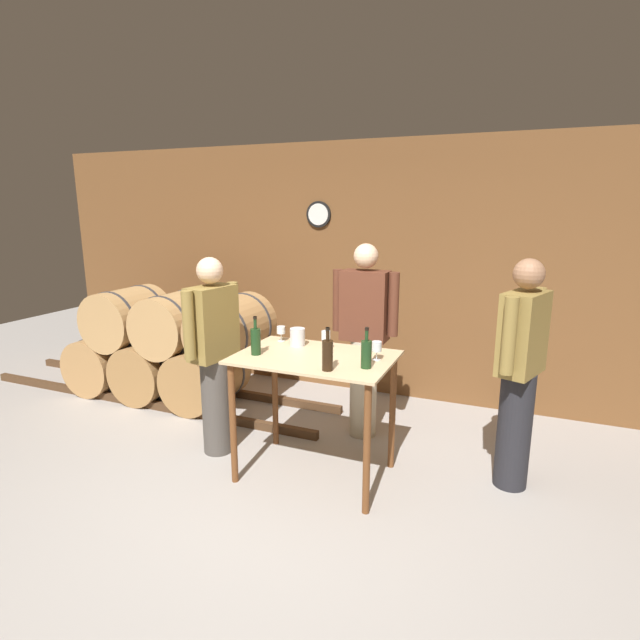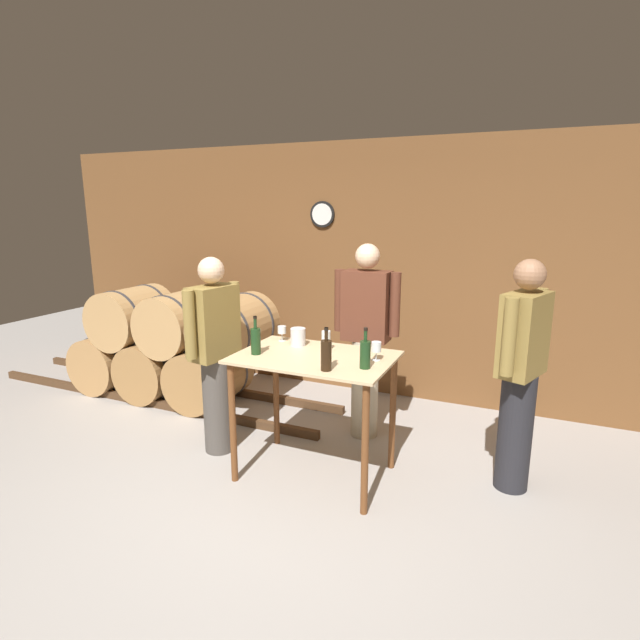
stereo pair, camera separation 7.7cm
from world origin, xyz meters
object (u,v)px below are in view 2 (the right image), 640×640
object	(u,v)px
person_host	(366,337)
person_visitor_with_scarf	(215,352)
wine_glass_near_right	(376,347)
ice_bucket	(298,337)
wine_glass_near_center	(326,336)
wine_bottle_far_left	(256,340)
wine_bottle_center	(365,353)
wine_bottle_left	(326,354)
person_visitor_bearded	(521,372)
wine_glass_near_left	(282,330)

from	to	relation	value
person_host	person_visitor_with_scarf	xyz separation A→B (m)	(-1.03, -0.78, -0.05)
wine_glass_near_right	ice_bucket	distance (m)	0.69
wine_glass_near_center	person_visitor_with_scarf	size ratio (longest dim) A/B	0.09
wine_bottle_far_left	wine_bottle_center	bearing A→B (deg)	0.88
wine_bottle_center	wine_glass_near_center	size ratio (longest dim) A/B	1.89
wine_bottle_left	wine_glass_near_center	distance (m)	0.48
wine_bottle_far_left	wine_glass_near_center	size ratio (longest dim) A/B	1.93
wine_glass_near_center	person_visitor_bearded	size ratio (longest dim) A/B	0.09
wine_glass_near_left	ice_bucket	bearing A→B (deg)	-20.87
wine_glass_near_center	wine_bottle_center	bearing A→B (deg)	-35.59
ice_bucket	wine_glass_near_center	bearing A→B (deg)	-5.99
person_host	wine_glass_near_center	bearing A→B (deg)	-99.96
wine_glass_near_center	person_visitor_with_scarf	xyz separation A→B (m)	(-0.92, -0.15, -0.20)
person_visitor_with_scarf	ice_bucket	bearing A→B (deg)	14.44
wine_glass_near_left	person_host	world-z (taller)	person_host
wine_bottle_left	wine_glass_near_center	world-z (taller)	wine_bottle_left
wine_bottle_far_left	person_host	world-z (taller)	person_host
wine_bottle_left	person_visitor_with_scarf	size ratio (longest dim) A/B	0.18
person_host	wine_glass_near_right	bearing A→B (deg)	-66.16
wine_bottle_far_left	person_visitor_bearded	size ratio (longest dim) A/B	0.17
wine_bottle_center	wine_glass_near_right	bearing A→B (deg)	85.57
wine_glass_near_right	person_host	xyz separation A→B (m)	(-0.32, 0.73, -0.14)
wine_bottle_left	person_visitor_bearded	xyz separation A→B (m)	(1.20, 0.69, -0.17)
wine_bottle_center	person_host	xyz separation A→B (m)	(-0.31, 0.93, -0.15)
wine_bottle_far_left	ice_bucket	size ratio (longest dim) A/B	2.07
wine_glass_near_left	wine_glass_near_right	bearing A→B (deg)	-12.57
ice_bucket	person_host	size ratio (longest dim) A/B	0.08
wine_glass_near_left	person_visitor_bearded	distance (m)	1.83
person_host	person_visitor_with_scarf	distance (m)	1.29
person_visitor_bearded	wine_bottle_left	bearing A→B (deg)	-150.14
wine_bottle_far_left	wine_glass_near_center	bearing A→B (deg)	35.54
wine_bottle_far_left	wine_glass_near_left	xyz separation A→B (m)	(0.00, 0.41, -0.02)
wine_bottle_far_left	person_host	distance (m)	1.10
wine_bottle_far_left	wine_bottle_center	distance (m)	0.85
wine_bottle_center	wine_glass_near_right	size ratio (longest dim) A/B	2.08
wine_bottle_far_left	wine_bottle_left	xyz separation A→B (m)	(0.63, -0.13, 0.00)
wine_glass_near_center	person_visitor_with_scarf	world-z (taller)	person_visitor_with_scarf
wine_glass_near_left	person_visitor_with_scarf	bearing A→B (deg)	-153.85
wine_glass_near_center	person_host	bearing A→B (deg)	80.04
person_visitor_bearded	person_host	bearing A→B (deg)	163.16
wine_glass_near_right	wine_glass_near_center	bearing A→B (deg)	167.29
wine_bottle_center	person_visitor_with_scarf	bearing A→B (deg)	173.60
wine_glass_near_left	person_visitor_bearded	bearing A→B (deg)	4.60
wine_glass_near_left	person_visitor_with_scarf	distance (m)	0.58
wine_glass_near_center	wine_glass_near_right	bearing A→B (deg)	-12.71
wine_bottle_center	ice_bucket	xyz separation A→B (m)	(-0.67, 0.32, -0.03)
wine_bottle_left	ice_bucket	world-z (taller)	wine_bottle_left
wine_bottle_left	wine_glass_near_right	xyz separation A→B (m)	(0.24, 0.35, -0.02)
wine_bottle_center	person_visitor_with_scarf	size ratio (longest dim) A/B	0.17
ice_bucket	wine_bottle_far_left	bearing A→B (deg)	-118.54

